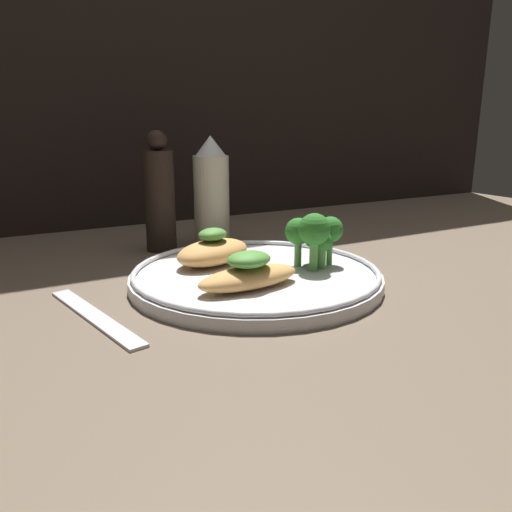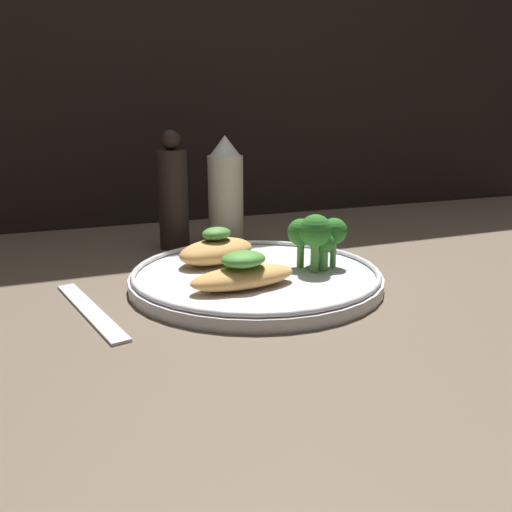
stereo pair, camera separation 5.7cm
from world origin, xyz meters
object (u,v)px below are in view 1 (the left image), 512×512
plate (256,276)px  pepper_grinder (160,197)px  broccoli_bunch (315,234)px  sauce_bottle (211,193)px

plate → pepper_grinder: bearing=101.7°
plate → broccoli_bunch: bearing=-10.8°
sauce_bottle → pepper_grinder: (-8.20, 0.00, 0.01)cm
sauce_bottle → pepper_grinder: pepper_grinder is taller
broccoli_bunch → pepper_grinder: 25.32cm
pepper_grinder → broccoli_bunch: bearing=-62.6°
broccoli_bunch → plate: bearing=169.2°
broccoli_bunch → sauce_bottle: size_ratio=0.42×
broccoli_bunch → sauce_bottle: bearing=98.6°
sauce_bottle → pepper_grinder: 8.20cm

